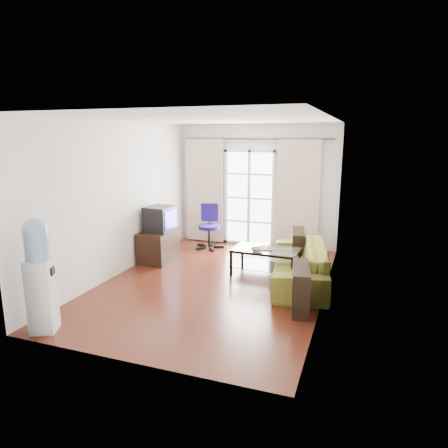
% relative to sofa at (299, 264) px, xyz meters
% --- Properties ---
extents(floor, '(5.20, 5.20, 0.00)m').
position_rel_sofa_xyz_m(floor, '(-1.33, -0.54, -0.32)').
color(floor, '#572314').
rests_on(floor, ground).
extents(ceiling, '(5.20, 5.20, 0.00)m').
position_rel_sofa_xyz_m(ceiling, '(-1.33, -0.54, 2.38)').
color(ceiling, white).
rests_on(ceiling, wall_back).
extents(wall_back, '(3.60, 0.02, 2.70)m').
position_rel_sofa_xyz_m(wall_back, '(-1.33, 2.06, 1.03)').
color(wall_back, white).
rests_on(wall_back, floor).
extents(wall_front, '(3.60, 0.02, 2.70)m').
position_rel_sofa_xyz_m(wall_front, '(-1.33, -3.14, 1.03)').
color(wall_front, white).
rests_on(wall_front, floor).
extents(wall_left, '(0.02, 5.20, 2.70)m').
position_rel_sofa_xyz_m(wall_left, '(-3.13, -0.54, 1.03)').
color(wall_left, white).
rests_on(wall_left, floor).
extents(wall_right, '(0.02, 5.20, 2.70)m').
position_rel_sofa_xyz_m(wall_right, '(0.47, -0.54, 1.03)').
color(wall_right, white).
rests_on(wall_right, floor).
extents(french_door, '(1.16, 0.06, 2.15)m').
position_rel_sofa_xyz_m(french_door, '(-1.48, 2.01, 0.75)').
color(french_door, white).
rests_on(french_door, wall_back).
extents(curtain_rod, '(3.30, 0.04, 0.04)m').
position_rel_sofa_xyz_m(curtain_rod, '(-1.33, 1.96, 2.06)').
color(curtain_rod, '#4C3F2D').
rests_on(curtain_rod, wall_back).
extents(curtain_left, '(0.90, 0.07, 2.35)m').
position_rel_sofa_xyz_m(curtain_left, '(-2.53, 1.94, 0.88)').
color(curtain_left, beige).
rests_on(curtain_left, curtain_rod).
extents(curtain_right, '(0.90, 0.07, 2.35)m').
position_rel_sofa_xyz_m(curtain_right, '(-0.38, 1.94, 0.88)').
color(curtain_right, beige).
rests_on(curtain_right, curtain_rod).
extents(radiator, '(0.64, 0.12, 0.64)m').
position_rel_sofa_xyz_m(radiator, '(-0.53, 1.96, 0.01)').
color(radiator, '#9E9EA1').
rests_on(radiator, floor).
extents(sofa, '(2.50, 1.64, 0.64)m').
position_rel_sofa_xyz_m(sofa, '(0.00, 0.00, 0.00)').
color(sofa, brown).
rests_on(sofa, floor).
extents(coffee_table, '(1.19, 0.71, 0.47)m').
position_rel_sofa_xyz_m(coffee_table, '(-0.63, 0.18, -0.02)').
color(coffee_table, silver).
rests_on(coffee_table, floor).
extents(bowl, '(0.23, 0.23, 0.05)m').
position_rel_sofa_xyz_m(bowl, '(-0.75, -0.01, 0.18)').
color(bowl, '#2D7E3A').
rests_on(bowl, coffee_table).
extents(book, '(0.21, 0.27, 0.02)m').
position_rel_sofa_xyz_m(book, '(-0.77, 0.21, 0.16)').
color(book, maroon).
rests_on(book, coffee_table).
extents(remote, '(0.18, 0.09, 0.02)m').
position_rel_sofa_xyz_m(remote, '(-0.57, 0.07, 0.16)').
color(remote, black).
rests_on(remote, coffee_table).
extents(tv_stand, '(0.56, 0.84, 0.61)m').
position_rel_sofa_xyz_m(tv_stand, '(-2.81, 0.22, -0.01)').
color(tv_stand, black).
rests_on(tv_stand, floor).
extents(crt_tv, '(0.56, 0.55, 0.48)m').
position_rel_sofa_xyz_m(crt_tv, '(-2.81, 0.28, 0.53)').
color(crt_tv, black).
rests_on(crt_tv, tv_stand).
extents(task_chair, '(0.83, 0.83, 0.97)m').
position_rel_sofa_xyz_m(task_chair, '(-2.22, 1.45, -0.03)').
color(task_chair, black).
rests_on(task_chair, floor).
extents(water_cooler, '(0.40, 0.40, 1.48)m').
position_rel_sofa_xyz_m(water_cooler, '(-2.77, -2.86, 0.45)').
color(water_cooler, silver).
rests_on(water_cooler, floor).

